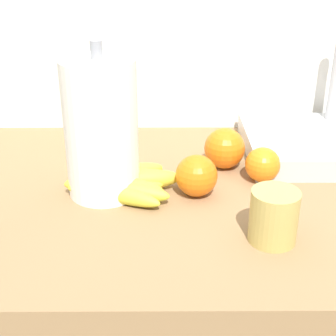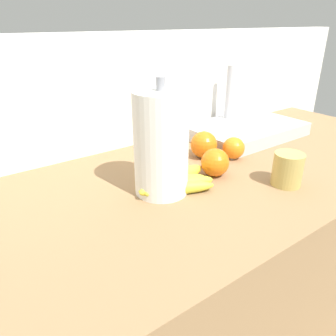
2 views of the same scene
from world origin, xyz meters
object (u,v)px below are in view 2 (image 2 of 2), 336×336
(banana_bunch, at_px, (172,182))
(paper_towel_roll, at_px, (161,144))
(orange_back_left, at_px, (215,162))
(orange_front, at_px, (234,148))
(mug, at_px, (288,169))
(orange_center, at_px, (203,145))
(sink_basin, at_px, (245,129))

(banana_bunch, bearing_deg, paper_towel_roll, 160.37)
(orange_back_left, bearing_deg, banana_bunch, 178.80)
(orange_front, relative_size, mug, 0.78)
(orange_center, relative_size, sink_basin, 0.20)
(orange_front, height_order, orange_back_left, orange_back_left)
(orange_back_left, relative_size, mug, 0.89)
(orange_front, height_order, mug, mug)
(sink_basin, height_order, mug, sink_basin)
(paper_towel_roll, distance_m, mug, 0.33)
(sink_basin, bearing_deg, banana_bunch, -159.13)
(orange_center, distance_m, paper_towel_roll, 0.26)
(banana_bunch, height_order, orange_front, orange_front)
(banana_bunch, relative_size, orange_center, 2.67)
(mug, bearing_deg, banana_bunch, 149.21)
(orange_front, bearing_deg, banana_bunch, -169.24)
(banana_bunch, bearing_deg, orange_front, 10.76)
(mug, bearing_deg, paper_towel_roll, 150.14)
(orange_back_left, bearing_deg, sink_basin, 29.28)
(sink_basin, bearing_deg, paper_towel_roll, -161.06)
(orange_front, relative_size, orange_back_left, 0.88)
(orange_back_left, bearing_deg, mug, -53.25)
(banana_bunch, distance_m, mug, 0.29)
(sink_basin, xyz_separation_m, mug, (-0.21, -0.33, 0.02))
(paper_towel_roll, bearing_deg, mug, -29.86)
(sink_basin, bearing_deg, mug, -122.61)
(orange_center, xyz_separation_m, mug, (0.05, -0.26, 0.00))
(orange_front, xyz_separation_m, mug, (-0.02, -0.20, 0.01))
(orange_front, height_order, sink_basin, sink_basin)
(sink_basin, bearing_deg, orange_center, -166.25)
(banana_bunch, relative_size, orange_back_left, 2.86)
(orange_front, distance_m, mug, 0.20)
(banana_bunch, relative_size, sink_basin, 0.54)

